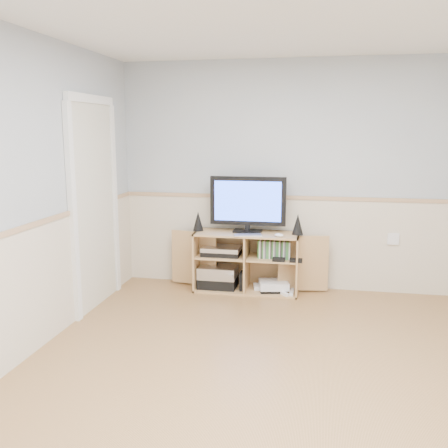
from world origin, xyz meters
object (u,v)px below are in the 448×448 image
(monitor, at_px, (248,202))
(game_consoles, at_px, (273,286))
(media_cabinet, at_px, (247,260))
(keyboard, at_px, (248,235))

(monitor, xyz_separation_m, game_consoles, (0.29, -0.06, -0.91))
(monitor, bearing_deg, game_consoles, -11.75)
(monitor, height_order, game_consoles, monitor)
(game_consoles, bearing_deg, monitor, 168.25)
(media_cabinet, bearing_deg, monitor, -90.00)
(monitor, bearing_deg, keyboard, -80.43)
(media_cabinet, bearing_deg, keyboard, -80.62)
(monitor, relative_size, keyboard, 2.86)
(keyboard, relative_size, game_consoles, 0.62)
(media_cabinet, bearing_deg, game_consoles, -12.50)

